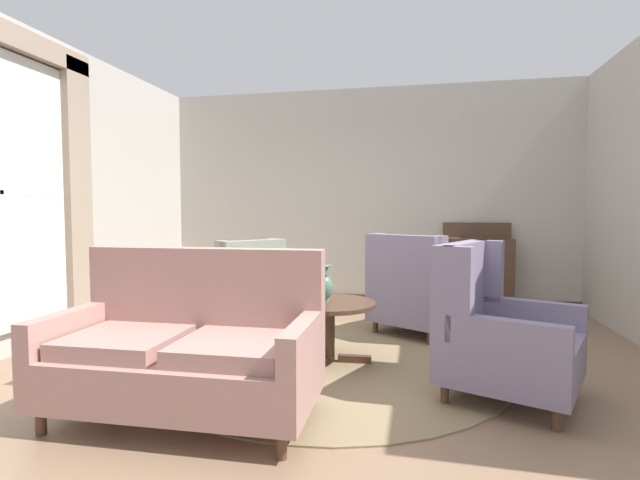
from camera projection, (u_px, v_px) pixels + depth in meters
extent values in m
plane|color=#896B51|center=(323.00, 374.00, 3.71)|extent=(8.51, 8.51, 0.00)
cube|color=#BCB7AD|center=(366.00, 197.00, 6.59)|extent=(5.83, 0.08, 2.98)
cube|color=#BCB7AD|center=(82.00, 192.00, 5.08)|extent=(0.08, 4.25, 2.98)
cube|color=#4C3323|center=(365.00, 299.00, 6.62)|extent=(5.67, 0.03, 0.12)
cylinder|color=#847051|center=(330.00, 362.00, 4.00)|extent=(2.93, 2.93, 0.01)
cube|color=white|center=(1.00, 192.00, 4.00)|extent=(0.02, 1.47, 2.43)
cube|color=white|center=(1.00, 192.00, 4.00)|extent=(0.02, 0.04, 2.35)
cube|color=white|center=(1.00, 192.00, 4.00)|extent=(0.02, 1.39, 0.04)
cube|color=tan|center=(77.00, 191.00, 4.84)|extent=(0.10, 0.32, 2.65)
cylinder|color=#4C3323|center=(329.00, 304.00, 3.98)|extent=(0.80, 0.80, 0.03)
cylinder|color=#4C3323|center=(329.00, 331.00, 3.99)|extent=(0.10, 0.10, 0.44)
cube|color=#4C3323|center=(355.00, 359.00, 3.97)|extent=(0.28, 0.07, 0.07)
cube|color=#4C3323|center=(319.00, 351.00, 4.21)|extent=(0.21, 0.26, 0.07)
cube|color=#4C3323|center=(314.00, 365.00, 3.83)|extent=(0.16, 0.28, 0.07)
cylinder|color=#4C7A66|center=(324.00, 301.00, 3.95)|extent=(0.08, 0.08, 0.02)
ellipsoid|color=#4C7A66|center=(324.00, 287.00, 3.94)|extent=(0.14, 0.14, 0.20)
cylinder|color=#4C7A66|center=(324.00, 271.00, 3.94)|extent=(0.07, 0.07, 0.08)
torus|color=#4C7A66|center=(324.00, 266.00, 3.93)|extent=(0.11, 0.11, 0.02)
cube|color=tan|center=(182.00, 375.00, 2.88)|extent=(1.64, 0.83, 0.29)
cube|color=tan|center=(205.00, 293.00, 3.18)|extent=(1.63, 0.17, 0.61)
cube|color=tan|center=(125.00, 342.00, 2.89)|extent=(0.66, 0.62, 0.10)
cube|color=tan|center=(235.00, 348.00, 2.76)|extent=(0.66, 0.62, 0.10)
cube|color=tan|center=(66.00, 329.00, 2.96)|extent=(0.12, 0.71, 0.22)
cube|color=tan|center=(302.00, 342.00, 2.67)|extent=(0.12, 0.71, 0.22)
cylinder|color=#4C3323|center=(41.00, 422.00, 2.71)|extent=(0.06, 0.06, 0.14)
cylinder|color=#4C3323|center=(281.00, 445.00, 2.44)|extent=(0.06, 0.06, 0.14)
cylinder|color=#4C3323|center=(111.00, 382.00, 3.34)|extent=(0.06, 0.06, 0.14)
cylinder|color=#4C3323|center=(308.00, 397.00, 3.07)|extent=(0.06, 0.06, 0.14)
cube|color=slate|center=(511.00, 357.00, 3.21)|extent=(1.10, 1.11, 0.30)
cube|color=slate|center=(462.00, 285.00, 3.38)|extent=(0.46, 0.84, 0.62)
cube|color=slate|center=(457.00, 283.00, 3.02)|extent=(0.22, 0.17, 0.47)
cube|color=slate|center=(489.00, 271.00, 3.63)|extent=(0.22, 0.17, 0.47)
cube|color=slate|center=(506.00, 334.00, 2.86)|extent=(0.71, 0.38, 0.18)
cube|color=slate|center=(531.00, 313.00, 3.48)|extent=(0.71, 0.38, 0.18)
cylinder|color=#4C3323|center=(557.00, 419.00, 2.75)|extent=(0.06, 0.06, 0.14)
cylinder|color=#4C3323|center=(572.00, 384.00, 3.32)|extent=(0.06, 0.06, 0.14)
cylinder|color=#4C3323|center=(445.00, 394.00, 3.13)|extent=(0.06, 0.06, 0.14)
cylinder|color=#4C3323|center=(475.00, 366.00, 3.70)|extent=(0.06, 0.06, 0.14)
cube|color=gray|center=(238.00, 302.00, 5.22)|extent=(1.10, 1.08, 0.27)
cube|color=gray|center=(254.00, 267.00, 4.93)|extent=(0.56, 0.65, 0.57)
cube|color=gray|center=(274.00, 258.00, 5.19)|extent=(0.22, 0.20, 0.43)
cube|color=gray|center=(223.00, 262.00, 4.79)|extent=(0.22, 0.20, 0.43)
cube|color=gray|center=(259.00, 279.00, 5.44)|extent=(0.63, 0.53, 0.19)
cube|color=gray|center=(210.00, 284.00, 5.04)|extent=(0.63, 0.53, 0.19)
cylinder|color=#4C3323|center=(245.00, 312.00, 5.67)|extent=(0.06, 0.06, 0.14)
cylinder|color=#4C3323|center=(201.00, 319.00, 5.31)|extent=(0.06, 0.06, 0.14)
cylinder|color=#4C3323|center=(276.00, 322.00, 5.15)|extent=(0.06, 0.06, 0.14)
cylinder|color=#4C3323|center=(231.00, 331.00, 4.79)|extent=(0.06, 0.06, 0.14)
cube|color=slate|center=(420.00, 305.00, 4.96)|extent=(1.13, 1.14, 0.31)
cube|color=slate|center=(402.00, 265.00, 4.68)|extent=(0.76, 0.55, 0.60)
cube|color=slate|center=(438.00, 259.00, 4.50)|extent=(0.19, 0.22, 0.45)
cube|color=slate|center=(378.00, 255.00, 4.99)|extent=(0.19, 0.22, 0.45)
cube|color=slate|center=(453.00, 285.00, 4.74)|extent=(0.48, 0.68, 0.18)
cube|color=slate|center=(395.00, 278.00, 5.23)|extent=(0.48, 0.68, 0.18)
cylinder|color=#4C3323|center=(463.00, 326.00, 5.00)|extent=(0.06, 0.06, 0.14)
cylinder|color=#4C3323|center=(411.00, 316.00, 5.45)|extent=(0.06, 0.06, 0.14)
cylinder|color=#4C3323|center=(430.00, 338.00, 4.51)|extent=(0.06, 0.06, 0.14)
cylinder|color=#4C3323|center=(375.00, 327.00, 4.95)|extent=(0.06, 0.06, 0.14)
cylinder|color=#4C3323|center=(437.00, 264.00, 5.10)|extent=(0.52, 0.52, 0.03)
cylinder|color=#4C3323|center=(436.00, 297.00, 5.13)|extent=(0.07, 0.07, 0.70)
cylinder|color=#4C3323|center=(436.00, 327.00, 5.15)|extent=(0.34, 0.34, 0.04)
cube|color=#4C3323|center=(477.00, 271.00, 6.05)|extent=(0.86, 0.36, 0.84)
cube|color=#4C3323|center=(477.00, 230.00, 6.18)|extent=(0.86, 0.04, 0.20)
cube|color=#4C3323|center=(447.00, 308.00, 6.03)|extent=(0.06, 0.06, 0.10)
cube|color=#4C3323|center=(509.00, 310.00, 5.88)|extent=(0.06, 0.06, 0.10)
cube|color=#4C3323|center=(446.00, 304.00, 6.28)|extent=(0.06, 0.06, 0.10)
cube|color=#4C3323|center=(506.00, 306.00, 6.13)|extent=(0.06, 0.06, 0.10)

